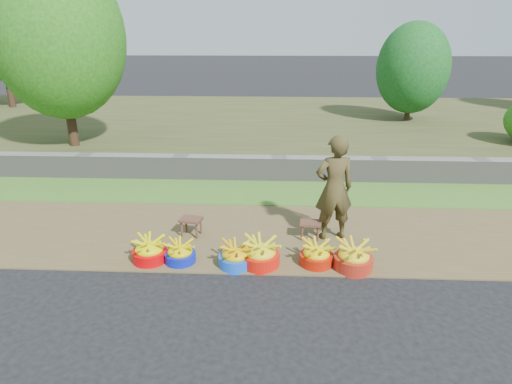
{
  "coord_description": "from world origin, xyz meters",
  "views": [
    {
      "loc": [
        -0.09,
        -5.15,
        3.16
      ],
      "look_at": [
        -0.39,
        1.3,
        0.75
      ],
      "focal_mm": 30.0,
      "sensor_mm": 36.0,
      "label": 1
    }
  ],
  "objects_px": {
    "vendor_woman": "(334,188)",
    "basin_b": "(180,253)",
    "basin_c": "(235,256)",
    "basin_d": "(260,254)",
    "stool_left": "(191,222)",
    "stool_right": "(310,225)",
    "basin_e": "(316,255)",
    "basin_a": "(149,251)",
    "basin_f": "(354,257)"
  },
  "relations": [
    {
      "from": "vendor_woman",
      "to": "basin_b",
      "type": "bearing_deg",
      "value": 8.8
    },
    {
      "from": "basin_c",
      "to": "basin_d",
      "type": "xyz_separation_m",
      "value": [
        0.35,
        0.04,
        0.02
      ]
    },
    {
      "from": "stool_left",
      "to": "stool_right",
      "type": "height_order",
      "value": "stool_left"
    },
    {
      "from": "basin_e",
      "to": "basin_a",
      "type": "bearing_deg",
      "value": -179.75
    },
    {
      "from": "basin_a",
      "to": "basin_d",
      "type": "height_order",
      "value": "basin_d"
    },
    {
      "from": "basin_e",
      "to": "stool_left",
      "type": "height_order",
      "value": "basin_e"
    },
    {
      "from": "basin_d",
      "to": "basin_c",
      "type": "bearing_deg",
      "value": -173.1
    },
    {
      "from": "basin_d",
      "to": "vendor_woman",
      "type": "height_order",
      "value": "vendor_woman"
    },
    {
      "from": "basin_a",
      "to": "basin_c",
      "type": "relative_size",
      "value": 1.04
    },
    {
      "from": "basin_a",
      "to": "stool_left",
      "type": "xyz_separation_m",
      "value": [
        0.46,
        0.85,
        0.09
      ]
    },
    {
      "from": "basin_a",
      "to": "vendor_woman",
      "type": "bearing_deg",
      "value": 17.82
    },
    {
      "from": "basin_a",
      "to": "basin_c",
      "type": "distance_m",
      "value": 1.27
    },
    {
      "from": "basin_b",
      "to": "stool_right",
      "type": "relative_size",
      "value": 1.3
    },
    {
      "from": "basin_a",
      "to": "basin_e",
      "type": "xyz_separation_m",
      "value": [
        2.43,
        0.01,
        -0.01
      ]
    },
    {
      "from": "basin_c",
      "to": "basin_f",
      "type": "xyz_separation_m",
      "value": [
        1.68,
        0.01,
        0.02
      ]
    },
    {
      "from": "basin_c",
      "to": "vendor_woman",
      "type": "distance_m",
      "value": 1.9
    },
    {
      "from": "basin_c",
      "to": "basin_d",
      "type": "distance_m",
      "value": 0.36
    },
    {
      "from": "basin_a",
      "to": "vendor_woman",
      "type": "height_order",
      "value": "vendor_woman"
    },
    {
      "from": "basin_f",
      "to": "vendor_woman",
      "type": "xyz_separation_m",
      "value": [
        -0.2,
        0.96,
        0.69
      ]
    },
    {
      "from": "basin_f",
      "to": "stool_left",
      "type": "height_order",
      "value": "basin_f"
    },
    {
      "from": "stool_left",
      "to": "vendor_woman",
      "type": "relative_size",
      "value": 0.23
    },
    {
      "from": "basin_c",
      "to": "stool_left",
      "type": "relative_size",
      "value": 1.25
    },
    {
      "from": "basin_e",
      "to": "vendor_woman",
      "type": "height_order",
      "value": "vendor_woman"
    },
    {
      "from": "basin_a",
      "to": "vendor_woman",
      "type": "relative_size",
      "value": 0.3
    },
    {
      "from": "basin_e",
      "to": "basin_b",
      "type": "bearing_deg",
      "value": -179.33
    },
    {
      "from": "basin_b",
      "to": "basin_d",
      "type": "xyz_separation_m",
      "value": [
        1.17,
        -0.03,
        0.04
      ]
    },
    {
      "from": "basin_b",
      "to": "basin_c",
      "type": "distance_m",
      "value": 0.82
    },
    {
      "from": "basin_d",
      "to": "stool_left",
      "type": "distance_m",
      "value": 1.47
    },
    {
      "from": "basin_a",
      "to": "basin_d",
      "type": "distance_m",
      "value": 1.62
    },
    {
      "from": "basin_c",
      "to": "basin_e",
      "type": "distance_m",
      "value": 1.16
    },
    {
      "from": "basin_d",
      "to": "basin_f",
      "type": "bearing_deg",
      "value": -1.49
    },
    {
      "from": "basin_b",
      "to": "basin_c",
      "type": "height_order",
      "value": "basin_c"
    },
    {
      "from": "basin_a",
      "to": "stool_left",
      "type": "relative_size",
      "value": 1.3
    },
    {
      "from": "basin_f",
      "to": "vendor_woman",
      "type": "bearing_deg",
      "value": 101.52
    },
    {
      "from": "basin_b",
      "to": "stool_left",
      "type": "xyz_separation_m",
      "value": [
        0.0,
        0.86,
        0.11
      ]
    },
    {
      "from": "basin_d",
      "to": "basin_f",
      "type": "relative_size",
      "value": 1.01
    },
    {
      "from": "basin_e",
      "to": "stool_left",
      "type": "xyz_separation_m",
      "value": [
        -1.97,
        0.84,
        0.1
      ]
    },
    {
      "from": "basin_d",
      "to": "basin_e",
      "type": "relative_size",
      "value": 1.16
    },
    {
      "from": "basin_b",
      "to": "basin_c",
      "type": "relative_size",
      "value": 0.92
    },
    {
      "from": "basin_b",
      "to": "basin_e",
      "type": "height_order",
      "value": "basin_e"
    },
    {
      "from": "basin_d",
      "to": "basin_e",
      "type": "distance_m",
      "value": 0.81
    },
    {
      "from": "basin_f",
      "to": "basin_c",
      "type": "bearing_deg",
      "value": -179.71
    },
    {
      "from": "stool_left",
      "to": "stool_right",
      "type": "relative_size",
      "value": 1.13
    },
    {
      "from": "basin_b",
      "to": "vendor_woman",
      "type": "height_order",
      "value": "vendor_woman"
    },
    {
      "from": "basin_c",
      "to": "basin_d",
      "type": "height_order",
      "value": "basin_d"
    },
    {
      "from": "basin_f",
      "to": "vendor_woman",
      "type": "distance_m",
      "value": 1.2
    },
    {
      "from": "stool_left",
      "to": "basin_c",
      "type": "bearing_deg",
      "value": -49.08
    },
    {
      "from": "basin_c",
      "to": "basin_b",
      "type": "bearing_deg",
      "value": 174.73
    },
    {
      "from": "vendor_woman",
      "to": "basin_c",
      "type": "bearing_deg",
      "value": 20.76
    },
    {
      "from": "basin_c",
      "to": "vendor_woman",
      "type": "relative_size",
      "value": 0.29
    }
  ]
}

